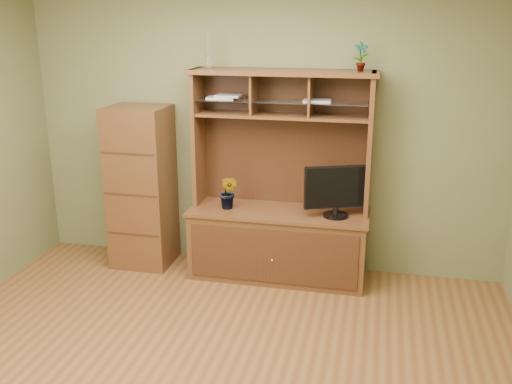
% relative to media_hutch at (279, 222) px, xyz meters
% --- Properties ---
extents(room, '(4.54, 4.04, 2.74)m').
position_rel_media_hutch_xyz_m(room, '(-0.21, -1.73, 0.83)').
color(room, brown).
rests_on(room, ground).
extents(media_hutch, '(1.66, 0.61, 1.90)m').
position_rel_media_hutch_xyz_m(media_hutch, '(0.00, 0.00, 0.00)').
color(media_hutch, '#482814').
rests_on(media_hutch, room).
extents(monitor, '(0.56, 0.25, 0.46)m').
position_rel_media_hutch_xyz_m(monitor, '(0.52, -0.08, 0.37)').
color(monitor, black).
rests_on(monitor, media_hutch).
extents(orchid_plant, '(0.21, 0.19, 0.31)m').
position_rel_media_hutch_xyz_m(orchid_plant, '(-0.46, -0.08, 0.28)').
color(orchid_plant, '#28551D').
rests_on(orchid_plant, media_hutch).
extents(top_plant, '(0.15, 0.12, 0.25)m').
position_rel_media_hutch_xyz_m(top_plant, '(0.66, 0.08, 1.50)').
color(top_plant, '#2B6925').
rests_on(top_plant, media_hutch).
extents(reed_diffuser, '(0.06, 0.06, 0.32)m').
position_rel_media_hutch_xyz_m(reed_diffuser, '(-0.66, 0.08, 1.50)').
color(reed_diffuser, silver).
rests_on(reed_diffuser, media_hutch).
extents(magazines, '(1.12, 0.21, 0.04)m').
position_rel_media_hutch_xyz_m(magazines, '(-0.25, 0.08, 1.13)').
color(magazines, '#B7B7BC').
rests_on(magazines, media_hutch).
extents(side_cabinet, '(0.55, 0.50, 1.55)m').
position_rel_media_hutch_xyz_m(side_cabinet, '(-1.35, 0.00, 0.25)').
color(side_cabinet, '#482814').
rests_on(side_cabinet, room).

